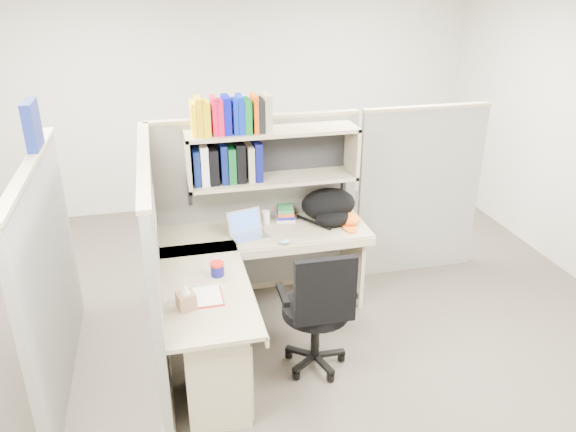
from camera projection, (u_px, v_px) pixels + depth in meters
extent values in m
plane|color=#343028|center=(280.00, 343.00, 4.48)|extent=(6.00, 6.00, 0.00)
plane|color=#B4B1A2|center=(223.00, 97.00, 6.59)|extent=(6.00, 0.00, 6.00)
cube|color=slate|center=(257.00, 208.00, 4.95)|extent=(1.80, 0.06, 1.60)
cube|color=gray|center=(255.00, 117.00, 4.62)|extent=(1.80, 0.08, 0.03)
cube|color=slate|center=(155.00, 269.00, 3.96)|extent=(0.06, 1.80, 1.60)
cube|color=gray|center=(143.00, 159.00, 3.63)|extent=(0.08, 1.80, 0.03)
cube|color=slate|center=(50.00, 281.00, 3.81)|extent=(0.06, 1.80, 1.60)
cube|color=slate|center=(419.00, 193.00, 5.28)|extent=(1.20, 0.06, 1.60)
cube|color=navy|center=(32.00, 125.00, 3.72)|extent=(0.07, 0.27, 0.32)
cube|color=white|center=(154.00, 208.00, 3.94)|extent=(0.00, 0.21, 0.28)
cube|color=gray|center=(272.00, 131.00, 4.49)|extent=(1.40, 0.34, 0.03)
cube|color=gray|center=(273.00, 179.00, 4.66)|extent=(1.40, 0.34, 0.03)
cube|color=gray|center=(188.00, 162.00, 4.43)|extent=(0.03, 0.34, 0.44)
cube|color=gray|center=(352.00, 150.00, 4.72)|extent=(0.03, 0.34, 0.44)
cube|color=black|center=(268.00, 150.00, 4.72)|extent=(1.38, 0.01, 0.41)
cube|color=yellow|center=(193.00, 118.00, 4.28)|extent=(0.03, 0.20, 0.26)
cube|color=#DAA504|center=(199.00, 116.00, 4.28)|extent=(0.05, 0.20, 0.29)
cube|color=#DAB604|center=(206.00, 118.00, 4.30)|extent=(0.06, 0.20, 0.26)
cube|color=red|center=(214.00, 115.00, 4.31)|extent=(0.04, 0.20, 0.29)
cube|color=red|center=(219.00, 117.00, 4.32)|extent=(0.05, 0.20, 0.26)
cube|color=#05069B|center=(226.00, 115.00, 4.33)|extent=(0.06, 0.20, 0.29)
cube|color=#051DA1|center=(234.00, 116.00, 4.35)|extent=(0.04, 0.20, 0.26)
cube|color=#051DA0|center=(240.00, 114.00, 4.35)|extent=(0.04, 0.20, 0.29)
cube|color=#07621B|center=(247.00, 115.00, 4.37)|extent=(0.06, 0.20, 0.26)
cube|color=#D64705|center=(255.00, 113.00, 4.38)|extent=(0.04, 0.20, 0.29)
cube|color=black|center=(260.00, 115.00, 4.39)|extent=(0.05, 0.20, 0.26)
cube|color=gray|center=(267.00, 112.00, 4.40)|extent=(0.06, 0.20, 0.29)
cube|color=#07154C|center=(196.00, 166.00, 4.48)|extent=(0.05, 0.24, 0.29)
cube|color=silver|center=(204.00, 164.00, 4.48)|extent=(0.06, 0.24, 0.32)
cube|color=black|center=(213.00, 165.00, 4.51)|extent=(0.07, 0.24, 0.29)
cube|color=#07114C|center=(223.00, 162.00, 4.52)|extent=(0.05, 0.24, 0.32)
cube|color=#0A461E|center=(231.00, 163.00, 4.54)|extent=(0.06, 0.24, 0.29)
cube|color=black|center=(239.00, 161.00, 4.55)|extent=(0.07, 0.24, 0.32)
cube|color=gray|center=(249.00, 162.00, 4.57)|extent=(0.05, 0.24, 0.29)
cube|color=#080B52|center=(257.00, 160.00, 4.58)|extent=(0.06, 0.24, 0.32)
cube|color=gray|center=(265.00, 233.00, 4.69)|extent=(1.74, 0.60, 0.03)
cube|color=gray|center=(206.00, 288.00, 3.89)|extent=(0.60, 1.34, 0.03)
cube|color=gray|center=(272.00, 253.00, 4.44)|extent=(1.74, 0.02, 0.07)
cube|color=gray|center=(249.00, 287.00, 3.96)|extent=(0.02, 1.34, 0.07)
cube|color=gray|center=(215.00, 363.00, 3.73)|extent=(0.40, 0.55, 0.68)
cube|color=gray|center=(245.00, 334.00, 3.69)|extent=(0.02, 0.50, 0.16)
cube|color=gray|center=(246.00, 356.00, 3.76)|extent=(0.02, 0.50, 0.16)
cube|color=gray|center=(247.00, 382.00, 3.85)|extent=(0.02, 0.50, 0.22)
cube|color=#B2B2B7|center=(246.00, 334.00, 3.69)|extent=(0.01, 0.12, 0.01)
cube|color=gray|center=(352.00, 259.00, 5.04)|extent=(0.03, 0.55, 0.70)
cylinder|color=navy|center=(217.00, 270.00, 4.00)|extent=(0.10, 0.10, 0.09)
cylinder|color=red|center=(217.00, 264.00, 3.98)|extent=(0.10, 0.10, 0.02)
ellipsoid|color=#8398BA|center=(285.00, 242.00, 4.46)|extent=(0.10, 0.07, 0.04)
cylinder|color=white|center=(266.00, 217.00, 4.81)|extent=(0.08, 0.08, 0.11)
cylinder|color=black|center=(316.00, 309.00, 4.03)|extent=(0.49, 0.49, 0.07)
cube|color=black|center=(325.00, 291.00, 3.72)|extent=(0.42, 0.06, 0.49)
cylinder|color=black|center=(315.00, 333.00, 4.11)|extent=(0.06, 0.06, 0.42)
cylinder|color=black|center=(315.00, 359.00, 4.21)|extent=(0.47, 0.47, 0.11)
cube|color=black|center=(283.00, 295.00, 3.92)|extent=(0.05, 0.28, 0.04)
cube|color=black|center=(349.00, 287.00, 4.01)|extent=(0.05, 0.28, 0.04)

